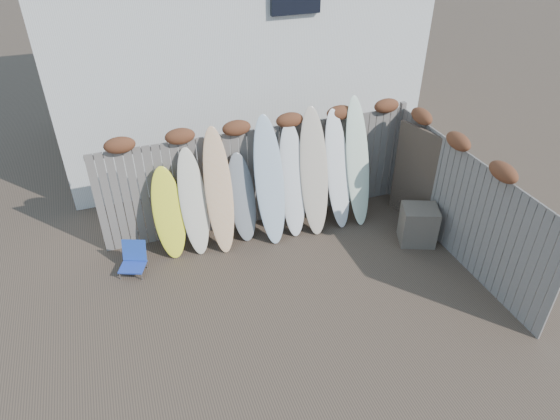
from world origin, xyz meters
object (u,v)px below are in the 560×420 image
object	(u,v)px
surfboard_0	(169,213)
wooden_crate	(418,225)
lattice_panel	(420,178)
beach_chair	(133,259)

from	to	relation	value
surfboard_0	wooden_crate	bearing A→B (deg)	-15.88
lattice_panel	surfboard_0	world-z (taller)	lattice_panel
beach_chair	wooden_crate	bearing A→B (deg)	-10.34
beach_chair	wooden_crate	xyz separation A→B (m)	(5.12, -0.93, 0.11)
beach_chair	lattice_panel	distance (m)	5.52
beach_chair	lattice_panel	size ratio (longest dim) A/B	0.29
beach_chair	surfboard_0	xyz separation A→B (m)	(0.73, 0.34, 0.57)
wooden_crate	beach_chair	bearing A→B (deg)	169.66
beach_chair	lattice_panel	world-z (taller)	lattice_panel
beach_chair	wooden_crate	size ratio (longest dim) A/B	0.76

